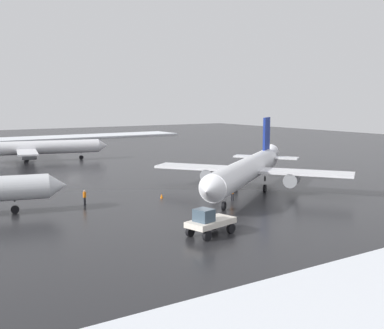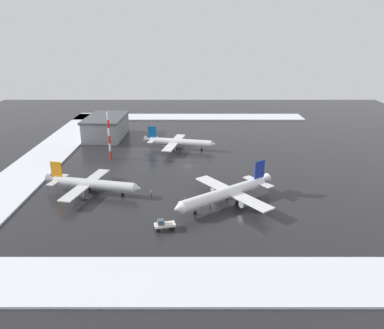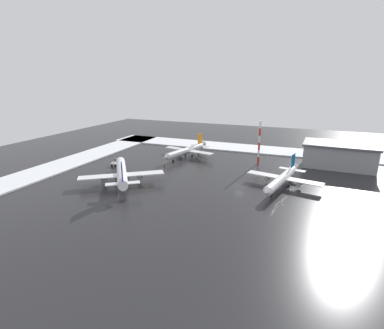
{
  "view_description": "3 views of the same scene",
  "coord_description": "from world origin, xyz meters",
  "px_view_note": "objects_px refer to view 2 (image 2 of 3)",
  "views": [
    {
      "loc": [
        82.16,
        -28.35,
        11.83
      ],
      "look_at": [
        22.62,
        10.28,
        2.32
      ],
      "focal_mm": 45.0,
      "sensor_mm": 36.0,
      "label": 1
    },
    {
      "loc": [
        122.3,
        1.6,
        41.74
      ],
      "look_at": [
        19.61,
        1.57,
        5.15
      ],
      "focal_mm": 35.0,
      "sensor_mm": 36.0,
      "label": 2
    },
    {
      "loc": [
        -18.83,
        85.19,
        31.78
      ],
      "look_at": [
        15.51,
        0.27,
        5.17
      ],
      "focal_mm": 28.0,
      "sensor_mm": 36.0,
      "label": 3
    }
  ],
  "objects_px": {
    "airplane_parked_starboard": "(226,193)",
    "airplane_parked_portside": "(92,184)",
    "traffic_cone_near_nose": "(228,188)",
    "ground_crew_mid_apron": "(210,205)",
    "traffic_cone_mid_line": "(185,197)",
    "pushback_tug": "(164,224)",
    "ground_crew_by_nose_gear": "(151,193)",
    "traffic_cone_wingtip_side": "(224,191)",
    "airplane_far_rear": "(179,142)",
    "antenna_mast": "(109,136)",
    "cargo_hangar": "(106,127)"
  },
  "relations": [
    {
      "from": "airplane_parked_starboard",
      "to": "airplane_parked_portside",
      "type": "relative_size",
      "value": 0.97
    },
    {
      "from": "airplane_parked_starboard",
      "to": "traffic_cone_near_nose",
      "type": "xyz_separation_m",
      "value": [
        -9.49,
        1.29,
        -2.81
      ]
    },
    {
      "from": "ground_crew_mid_apron",
      "to": "traffic_cone_mid_line",
      "type": "bearing_deg",
      "value": -75.04
    },
    {
      "from": "airplane_parked_portside",
      "to": "ground_crew_mid_apron",
      "type": "bearing_deg",
      "value": -3.34
    },
    {
      "from": "airplane_parked_portside",
      "to": "pushback_tug",
      "type": "bearing_deg",
      "value": -30.52
    },
    {
      "from": "ground_crew_by_nose_gear",
      "to": "traffic_cone_wingtip_side",
      "type": "bearing_deg",
      "value": -0.64
    },
    {
      "from": "airplane_far_rear",
      "to": "antenna_mast",
      "type": "height_order",
      "value": "antenna_mast"
    },
    {
      "from": "airplane_far_rear",
      "to": "cargo_hangar",
      "type": "xyz_separation_m",
      "value": [
        -16.86,
        -30.59,
        1.72
      ]
    },
    {
      "from": "cargo_hangar",
      "to": "airplane_far_rear",
      "type": "bearing_deg",
      "value": 63.36
    },
    {
      "from": "antenna_mast",
      "to": "traffic_cone_mid_line",
      "type": "bearing_deg",
      "value": 38.88
    },
    {
      "from": "ground_crew_mid_apron",
      "to": "antenna_mast",
      "type": "bearing_deg",
      "value": -81.85
    },
    {
      "from": "traffic_cone_mid_line",
      "to": "traffic_cone_wingtip_side",
      "type": "relative_size",
      "value": 1.0
    },
    {
      "from": "airplane_parked_starboard",
      "to": "ground_crew_by_nose_gear",
      "type": "distance_m",
      "value": 20.43
    },
    {
      "from": "airplane_parked_starboard",
      "to": "antenna_mast",
      "type": "height_order",
      "value": "antenna_mast"
    },
    {
      "from": "ground_crew_by_nose_gear",
      "to": "traffic_cone_mid_line",
      "type": "height_order",
      "value": "ground_crew_by_nose_gear"
    },
    {
      "from": "pushback_tug",
      "to": "traffic_cone_mid_line",
      "type": "bearing_deg",
      "value": -119.06
    },
    {
      "from": "airplane_parked_starboard",
      "to": "airplane_parked_portside",
      "type": "height_order",
      "value": "airplane_parked_starboard"
    },
    {
      "from": "airplane_parked_starboard",
      "to": "pushback_tug",
      "type": "height_order",
      "value": "airplane_parked_starboard"
    },
    {
      "from": "ground_crew_by_nose_gear",
      "to": "ground_crew_mid_apron",
      "type": "height_order",
      "value": "same"
    },
    {
      "from": "airplane_far_rear",
      "to": "traffic_cone_near_nose",
      "type": "bearing_deg",
      "value": -56.41
    },
    {
      "from": "ground_crew_mid_apron",
      "to": "traffic_cone_wingtip_side",
      "type": "height_order",
      "value": "ground_crew_mid_apron"
    },
    {
      "from": "pushback_tug",
      "to": "traffic_cone_wingtip_side",
      "type": "height_order",
      "value": "pushback_tug"
    },
    {
      "from": "traffic_cone_wingtip_side",
      "to": "traffic_cone_mid_line",
      "type": "bearing_deg",
      "value": -67.12
    },
    {
      "from": "airplane_parked_portside",
      "to": "ground_crew_by_nose_gear",
      "type": "relative_size",
      "value": 16.17
    },
    {
      "from": "ground_crew_mid_apron",
      "to": "traffic_cone_mid_line",
      "type": "relative_size",
      "value": 3.11
    },
    {
      "from": "ground_crew_mid_apron",
      "to": "airplane_parked_starboard",
      "type": "bearing_deg",
      "value": 178.41
    },
    {
      "from": "airplane_parked_starboard",
      "to": "airplane_far_rear",
      "type": "xyz_separation_m",
      "value": [
        -47.5,
        -13.83,
        -0.36
      ]
    },
    {
      "from": "ground_crew_by_nose_gear",
      "to": "cargo_hangar",
      "type": "relative_size",
      "value": 0.07
    },
    {
      "from": "airplane_parked_starboard",
      "to": "antenna_mast",
      "type": "relative_size",
      "value": 1.63
    },
    {
      "from": "traffic_cone_mid_line",
      "to": "traffic_cone_wingtip_side",
      "type": "xyz_separation_m",
      "value": [
        -4.51,
        10.68,
        0.0
      ]
    },
    {
      "from": "antenna_mast",
      "to": "airplane_far_rear",
      "type": "bearing_deg",
      "value": 115.76
    },
    {
      "from": "airplane_parked_starboard",
      "to": "pushback_tug",
      "type": "bearing_deg",
      "value": 4.69
    },
    {
      "from": "airplane_parked_starboard",
      "to": "antenna_mast",
      "type": "bearing_deg",
      "value": -80.76
    },
    {
      "from": "airplane_parked_portside",
      "to": "antenna_mast",
      "type": "xyz_separation_m",
      "value": [
        -29.49,
        -1.0,
        5.48
      ]
    },
    {
      "from": "airplane_far_rear",
      "to": "antenna_mast",
      "type": "bearing_deg",
      "value": -142.34
    },
    {
      "from": "ground_crew_mid_apron",
      "to": "cargo_hangar",
      "type": "distance_m",
      "value": 78.08
    },
    {
      "from": "airplane_parked_starboard",
      "to": "ground_crew_mid_apron",
      "type": "relative_size",
      "value": 15.67
    },
    {
      "from": "airplane_parked_starboard",
      "to": "traffic_cone_near_nose",
      "type": "distance_m",
      "value": 9.98
    },
    {
      "from": "airplane_parked_portside",
      "to": "antenna_mast",
      "type": "height_order",
      "value": "antenna_mast"
    },
    {
      "from": "traffic_cone_mid_line",
      "to": "airplane_parked_portside",
      "type": "bearing_deg",
      "value": -97.63
    },
    {
      "from": "cargo_hangar",
      "to": "traffic_cone_wingtip_side",
      "type": "relative_size",
      "value": 46.48
    },
    {
      "from": "airplane_far_rear",
      "to": "ground_crew_mid_apron",
      "type": "relative_size",
      "value": 16.09
    },
    {
      "from": "cargo_hangar",
      "to": "ground_crew_by_nose_gear",
      "type": "bearing_deg",
      "value": 24.77
    },
    {
      "from": "airplane_far_rear",
      "to": "airplane_parked_portside",
      "type": "bearing_deg",
      "value": -106.74
    },
    {
      "from": "ground_crew_mid_apron",
      "to": "traffic_cone_mid_line",
      "type": "distance_m",
      "value": 8.65
    },
    {
      "from": "airplane_far_rear",
      "to": "traffic_cone_near_nose",
      "type": "height_order",
      "value": "airplane_far_rear"
    },
    {
      "from": "antenna_mast",
      "to": "traffic_cone_near_nose",
      "type": "xyz_separation_m",
      "value": [
        26.8,
        38.35,
        -7.95
      ]
    },
    {
      "from": "ground_crew_mid_apron",
      "to": "traffic_cone_wingtip_side",
      "type": "distance_m",
      "value": 11.28
    },
    {
      "from": "pushback_tug",
      "to": "cargo_hangar",
      "type": "bearing_deg",
      "value": -82.99
    },
    {
      "from": "pushback_tug",
      "to": "traffic_cone_wingtip_side",
      "type": "distance_m",
      "value": 25.94
    }
  ]
}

